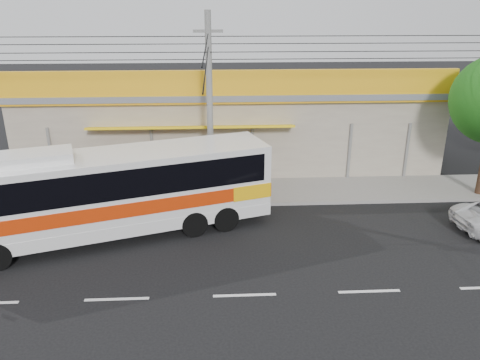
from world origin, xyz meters
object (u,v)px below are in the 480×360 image
object	(u,v)px
coach_bus	(119,188)
motorbike_red	(145,174)
motorbike_dark	(4,191)
utility_pole	(208,47)

from	to	relation	value
coach_bus	motorbike_red	bearing A→B (deg)	69.45
motorbike_red	motorbike_dark	bearing A→B (deg)	111.23
coach_bus	motorbike_dark	world-z (taller)	coach_bus
utility_pole	coach_bus	bearing A→B (deg)	-135.44
motorbike_dark	coach_bus	bearing A→B (deg)	-117.72
coach_bus	motorbike_red	distance (m)	5.23
motorbike_red	utility_pole	bearing A→B (deg)	-109.87
motorbike_red	utility_pole	xyz separation A→B (m)	(3.30, -1.60, 6.23)
coach_bus	motorbike_red	size ratio (longest dim) A/B	5.77
coach_bus	motorbike_dark	size ratio (longest dim) A/B	8.00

